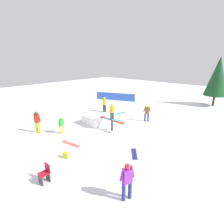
% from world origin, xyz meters
% --- Properties ---
extents(ground_plane, '(60.00, 60.00, 0.00)m').
position_xyz_m(ground_plane, '(0.00, 0.00, 0.00)').
color(ground_plane, white).
extents(rail_feature, '(2.43, 0.33, 0.91)m').
position_xyz_m(rail_feature, '(0.00, 0.00, 0.76)').
color(rail_feature, black).
rests_on(rail_feature, ground).
extents(snow_kicker_ramp, '(1.83, 1.53, 0.78)m').
position_xyz_m(snow_kicker_ramp, '(-2.03, 0.04, 0.39)').
color(snow_kicker_ramp, white).
rests_on(snow_kicker_ramp, ground).
extents(main_rider_on_rail, '(1.37, 0.70, 1.26)m').
position_xyz_m(main_rider_on_rail, '(0.00, 0.00, 1.52)').
color(main_rider_on_rail, '#32ABCB').
rests_on(main_rider_on_rail, rail_feature).
extents(bystander_yellow, '(0.65, 0.27, 1.58)m').
position_xyz_m(bystander_yellow, '(-4.00, 3.17, 0.89)').
color(bystander_yellow, black).
rests_on(bystander_yellow, ground).
extents(bystander_red, '(0.66, 0.35, 1.68)m').
position_xyz_m(bystander_red, '(-3.86, -4.10, 0.94)').
color(bystander_red, yellow).
rests_on(bystander_red, ground).
extents(bystander_green, '(0.23, 0.58, 1.32)m').
position_xyz_m(bystander_green, '(-2.38, -2.99, 0.74)').
color(bystander_green, gold).
rests_on(bystander_green, ground).
extents(bystander_brown, '(0.62, 0.40, 1.50)m').
position_xyz_m(bystander_brown, '(0.87, 3.65, 0.84)').
color(bystander_brown, navy).
rests_on(bystander_brown, ground).
extents(bystander_purple, '(0.35, 0.65, 1.63)m').
position_xyz_m(bystander_purple, '(5.20, -4.79, 0.91)').
color(bystander_purple, navy).
rests_on(bystander_purple, ground).
extents(loose_snowboard_navy, '(1.03, 1.15, 0.02)m').
position_xyz_m(loose_snowboard_navy, '(3.40, -1.74, 0.01)').
color(loose_snowboard_navy, navy).
rests_on(loose_snowboard_navy, ground).
extents(loose_snowboard_coral, '(1.57, 0.51, 0.02)m').
position_xyz_m(loose_snowboard_coral, '(-0.45, -3.56, 0.01)').
color(loose_snowboard_coral, '#E05B4F').
rests_on(loose_snowboard_coral, ground).
extents(loose_snowboard_cyan, '(0.55, 1.40, 0.02)m').
position_xyz_m(loose_snowboard_cyan, '(-2.40, 3.90, 0.01)').
color(loose_snowboard_cyan, '#1AADCC').
rests_on(loose_snowboard_cyan, ground).
extents(folding_chair, '(0.44, 0.44, 0.88)m').
position_xyz_m(folding_chair, '(1.84, -6.48, 0.41)').
color(folding_chair, '#3F3F44').
rests_on(folding_chair, ground).
extents(backpack_on_snow, '(0.36, 0.31, 0.34)m').
position_xyz_m(backpack_on_snow, '(0.79, -4.71, 0.17)').
color(backpack_on_snow, yellow).
rests_on(backpack_on_snow, ground).
extents(safety_fence, '(4.85, 2.15, 1.10)m').
position_xyz_m(safety_fence, '(-6.42, 7.61, 0.60)').
color(safety_fence, blue).
rests_on(safety_fence, ground).
extents(pine_tree_far, '(2.51, 2.51, 5.70)m').
position_xyz_m(pine_tree_far, '(3.80, 13.81, 3.47)').
color(pine_tree_far, '#4C331E').
rests_on(pine_tree_far, ground).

